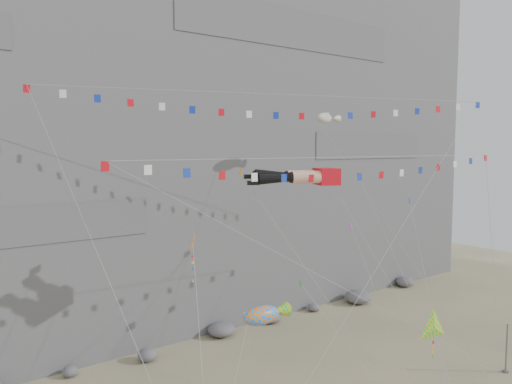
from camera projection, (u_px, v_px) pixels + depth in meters
cliff at (149, 84)px, 56.96m from camera, size 80.00×28.00×50.00m
talus_boulders at (221, 330)px, 47.20m from camera, size 60.00×3.00×1.20m
anchor_pole_right at (507, 348)px, 39.50m from camera, size 0.12×0.12×3.94m
legs_kite at (302, 177)px, 35.88m from camera, size 8.25×14.46×19.41m
flag_banner_upper at (289, 95)px, 39.67m from camera, size 36.54×17.94×29.22m
flag_banner_lower at (349, 157)px, 36.08m from camera, size 35.54×6.79×21.40m
harlequin_kite at (193, 243)px, 30.27m from camera, size 5.28×10.19×15.67m
fish_windsock at (261, 316)px, 28.78m from camera, size 8.09×4.31×10.81m
delta_kite at (434, 328)px, 31.18m from camera, size 2.95×4.21×8.32m
blimp_windsock at (325, 119)px, 46.45m from camera, size 5.54×15.85×25.47m
small_kite_a at (243, 176)px, 35.92m from camera, size 4.93×13.95×21.20m
small_kite_b at (352, 229)px, 40.56m from camera, size 5.44×11.71×16.53m
small_kite_c at (303, 286)px, 32.54m from camera, size 3.42×8.89×12.49m
small_kite_d at (361, 181)px, 43.36m from camera, size 6.80×15.92×22.67m
small_kite_e at (411, 205)px, 42.50m from camera, size 8.19×10.03×17.94m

